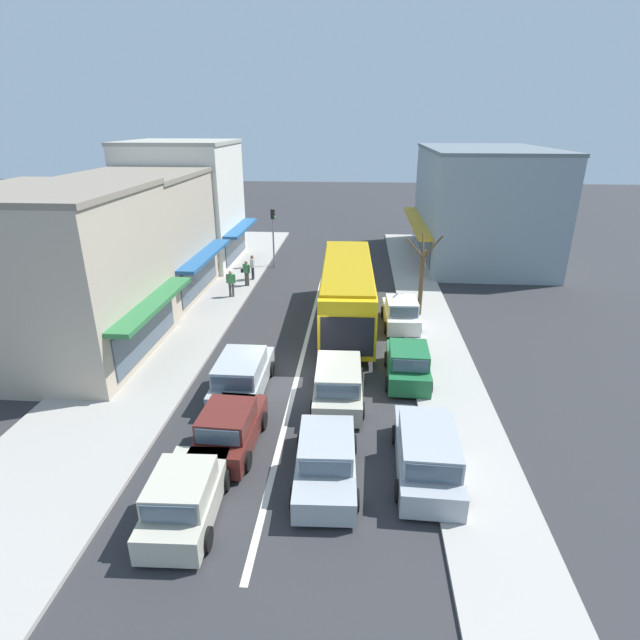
% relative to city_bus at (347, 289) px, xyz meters
% --- Properties ---
extents(ground_plane, '(140.00, 140.00, 0.00)m').
position_rel_city_bus_xyz_m(ground_plane, '(-1.87, -6.38, -1.88)').
color(ground_plane, '#2D2D30').
extents(lane_centre_line, '(0.20, 28.00, 0.01)m').
position_rel_city_bus_xyz_m(lane_centre_line, '(-1.87, -2.38, -1.88)').
color(lane_centre_line, silver).
rests_on(lane_centre_line, ground).
extents(sidewalk_left, '(5.20, 44.00, 0.14)m').
position_rel_city_bus_xyz_m(sidewalk_left, '(-8.67, -0.38, -1.81)').
color(sidewalk_left, '#A39E96').
rests_on(sidewalk_left, ground).
extents(kerb_right, '(2.80, 44.00, 0.12)m').
position_rel_city_bus_xyz_m(kerb_right, '(4.33, -0.38, -1.82)').
color(kerb_right, '#A39E96').
rests_on(kerb_right, ground).
extents(shopfront_corner_near, '(7.87, 7.69, 7.51)m').
position_rel_city_bus_xyz_m(shopfront_corner_near, '(-12.05, -5.11, 1.87)').
color(shopfront_corner_near, '#B2A38E').
rests_on(shopfront_corner_near, ground).
extents(shopfront_mid_block, '(7.56, 8.04, 7.27)m').
position_rel_city_bus_xyz_m(shopfront_mid_block, '(-12.05, 3.08, 1.75)').
color(shopfront_mid_block, '#B2A38E').
rests_on(shopfront_mid_block, ground).
extents(shopfront_far_end, '(8.17, 7.31, 8.68)m').
position_rel_city_bus_xyz_m(shopfront_far_end, '(-12.05, 10.89, 2.45)').
color(shopfront_far_end, silver).
rests_on(shopfront_far_end, ground).
extents(building_right_far, '(9.54, 13.77, 8.14)m').
position_rel_city_bus_xyz_m(building_right_far, '(9.61, 14.27, 2.19)').
color(building_right_far, '#84939E').
rests_on(building_right_far, ground).
extents(city_bus, '(2.98, 10.93, 3.23)m').
position_rel_city_bus_xyz_m(city_bus, '(0.00, 0.00, 0.00)').
color(city_bus, yellow).
rests_on(city_bus, ground).
extents(wagon_adjacent_lane_lead, '(2.03, 4.55, 1.58)m').
position_rel_city_bus_xyz_m(wagon_adjacent_lane_lead, '(-0.07, -7.87, -1.14)').
color(wagon_adjacent_lane_lead, '#B7B29E').
rests_on(wagon_adjacent_lane_lead, ground).
extents(hatchback_behind_bus_mid, '(1.93, 3.76, 1.54)m').
position_rel_city_bus_xyz_m(hatchback_behind_bus_mid, '(-3.45, -11.17, -1.17)').
color(hatchback_behind_bus_mid, '#561E19').
rests_on(hatchback_behind_bus_mid, ground).
extents(wagon_queue_gap_filler, '(1.94, 4.50, 1.58)m').
position_rel_city_bus_xyz_m(wagon_queue_gap_filler, '(-3.85, -7.61, -1.14)').
color(wagon_queue_gap_filler, '#9EA3A8').
rests_on(wagon_queue_gap_filler, ground).
extents(hatchback_queue_far_back, '(1.92, 3.76, 1.54)m').
position_rel_city_bus_xyz_m(hatchback_queue_far_back, '(-3.87, -14.35, -1.17)').
color(hatchback_queue_far_back, '#B7B29E').
rests_on(hatchback_queue_far_back, ground).
extents(sedan_adjacent_lane_trail, '(2.03, 4.27, 1.47)m').
position_rel_city_bus_xyz_m(sedan_adjacent_lane_trail, '(-0.23, -12.47, -1.22)').
color(sedan_adjacent_lane_trail, '#9EA3A8').
rests_on(sedan_adjacent_lane_trail, ground).
extents(parked_wagon_kerb_front, '(2.02, 4.54, 1.58)m').
position_rel_city_bus_xyz_m(parked_wagon_kerb_front, '(2.78, -11.97, -1.14)').
color(parked_wagon_kerb_front, '#9EA3A8').
rests_on(parked_wagon_kerb_front, ground).
extents(parked_hatchback_kerb_second, '(1.88, 3.73, 1.54)m').
position_rel_city_bus_xyz_m(parked_hatchback_kerb_second, '(2.70, -6.03, -1.17)').
color(parked_hatchback_kerb_second, '#1E6638').
rests_on(parked_hatchback_kerb_second, ground).
extents(parked_hatchback_kerb_third, '(1.92, 3.76, 1.54)m').
position_rel_city_bus_xyz_m(parked_hatchback_kerb_third, '(2.82, -0.25, -1.17)').
color(parked_hatchback_kerb_third, silver).
rests_on(parked_hatchback_kerb_third, ground).
extents(traffic_light_downstreet, '(0.33, 0.24, 4.20)m').
position_rel_city_bus_xyz_m(traffic_light_downstreet, '(-5.57, 10.26, 0.97)').
color(traffic_light_downstreet, gray).
rests_on(traffic_light_downstreet, ground).
extents(street_tree_right, '(1.95, 1.69, 4.49)m').
position_rel_city_bus_xyz_m(street_tree_right, '(3.93, 1.23, 0.24)').
color(street_tree_right, brown).
rests_on(street_tree_right, ground).
extents(pedestrian_with_handbag_near, '(0.64, 0.43, 1.63)m').
position_rel_city_bus_xyz_m(pedestrian_with_handbag_near, '(-6.53, 5.44, -0.81)').
color(pedestrian_with_handbag_near, '#4C4742').
rests_on(pedestrian_with_handbag_near, sidewalk_left).
extents(pedestrian_browsing_midblock, '(0.57, 0.23, 1.63)m').
position_rel_city_bus_xyz_m(pedestrian_browsing_midblock, '(-6.98, 3.24, -0.81)').
color(pedestrian_browsing_midblock, '#4C4742').
rests_on(pedestrian_browsing_midblock, sidewalk_left).
extents(pedestrian_far_walker, '(0.24, 0.57, 1.63)m').
position_rel_city_bus_xyz_m(pedestrian_far_walker, '(-6.41, 6.77, -0.81)').
color(pedestrian_far_walker, '#232838').
rests_on(pedestrian_far_walker, sidewalk_left).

